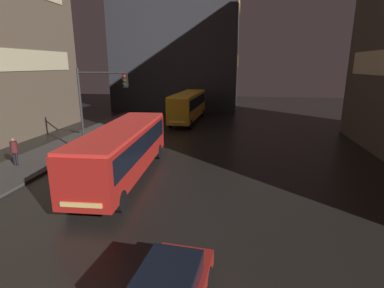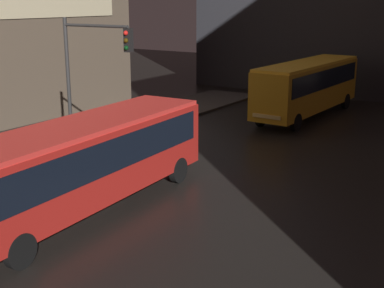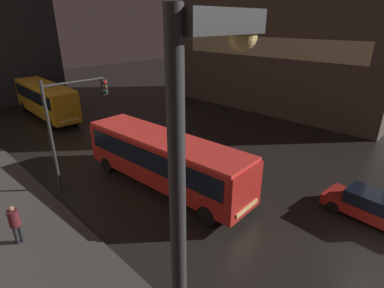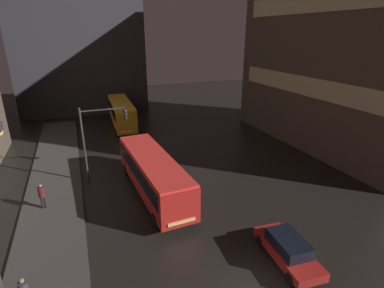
% 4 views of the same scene
% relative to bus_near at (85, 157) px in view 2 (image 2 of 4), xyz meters
% --- Properties ---
extents(bus_near, '(3.16, 11.02, 3.06)m').
position_rel_bus_near_xyz_m(bus_near, '(0.00, 0.00, 0.00)').
color(bus_near, '#AD1E19').
rests_on(bus_near, ground).
extents(bus_far, '(2.71, 10.62, 3.35)m').
position_rel_bus_near_xyz_m(bus_far, '(0.54, 18.36, 0.17)').
color(bus_far, orange).
rests_on(bus_far, ground).
extents(traffic_light_main, '(3.62, 0.35, 6.24)m').
position_rel_bus_near_xyz_m(traffic_light_main, '(-3.27, 3.74, 2.36)').
color(traffic_light_main, '#2D2D2D').
rests_on(traffic_light_main, ground).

